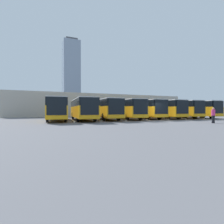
# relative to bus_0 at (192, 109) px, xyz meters

# --- Properties ---
(ground_plane) EXTENTS (600.00, 600.00, 0.00)m
(ground_plane) POSITION_rel_bus_0_xyz_m (12.81, 5.47, -1.77)
(ground_plane) COLOR #5B5B60
(bus_0) EXTENTS (3.59, 12.10, 3.16)m
(bus_0) POSITION_rel_bus_0_xyz_m (0.00, 0.00, 0.00)
(bus_0) COLOR orange
(bus_0) RESTS_ON ground_plane
(curb_divider_0) EXTENTS (0.75, 5.48, 0.15)m
(curb_divider_0) POSITION_rel_bus_0_xyz_m (1.83, 1.76, -1.69)
(curb_divider_0) COLOR #B2B2AD
(curb_divider_0) RESTS_ON ground_plane
(bus_1) EXTENTS (3.59, 12.10, 3.16)m
(bus_1) POSITION_rel_bus_0_xyz_m (3.66, -0.51, 0.00)
(bus_1) COLOR orange
(bus_1) RESTS_ON ground_plane
(curb_divider_1) EXTENTS (0.75, 5.48, 0.15)m
(curb_divider_1) POSITION_rel_bus_0_xyz_m (5.49, 1.25, -1.69)
(curb_divider_1) COLOR #B2B2AD
(curb_divider_1) RESTS_ON ground_plane
(bus_2) EXTENTS (3.59, 12.10, 3.16)m
(bus_2) POSITION_rel_bus_0_xyz_m (7.32, -0.52, 0.00)
(bus_2) COLOR orange
(bus_2) RESTS_ON ground_plane
(curb_divider_2) EXTENTS (0.75, 5.48, 0.15)m
(curb_divider_2) POSITION_rel_bus_0_xyz_m (9.15, 1.25, -1.69)
(curb_divider_2) COLOR #B2B2AD
(curb_divider_2) RESTS_ON ground_plane
(bus_3) EXTENTS (3.59, 12.10, 3.16)m
(bus_3) POSITION_rel_bus_0_xyz_m (10.99, -0.87, 0.00)
(bus_3) COLOR orange
(bus_3) RESTS_ON ground_plane
(curb_divider_3) EXTENTS (0.75, 5.48, 0.15)m
(curb_divider_3) POSITION_rel_bus_0_xyz_m (12.81, 0.90, -1.69)
(curb_divider_3) COLOR #B2B2AD
(curb_divider_3) RESTS_ON ground_plane
(bus_4) EXTENTS (3.59, 12.10, 3.16)m
(bus_4) POSITION_rel_bus_0_xyz_m (14.65, -0.71, 0.00)
(bus_4) COLOR orange
(bus_4) RESTS_ON ground_plane
(curb_divider_4) EXTENTS (0.75, 5.48, 0.15)m
(curb_divider_4) POSITION_rel_bus_0_xyz_m (16.48, 1.05, -1.69)
(curb_divider_4) COLOR #B2B2AD
(curb_divider_4) RESTS_ON ground_plane
(bus_5) EXTENTS (3.59, 12.10, 3.16)m
(bus_5) POSITION_rel_bus_0_xyz_m (18.31, -0.69, 0.00)
(bus_5) COLOR orange
(bus_5) RESTS_ON ground_plane
(curb_divider_5) EXTENTS (0.75, 5.48, 0.15)m
(curb_divider_5) POSITION_rel_bus_0_xyz_m (20.14, 1.07, -1.69)
(curb_divider_5) COLOR #B2B2AD
(curb_divider_5) RESTS_ON ground_plane
(bus_6) EXTENTS (3.59, 12.10, 3.16)m
(bus_6) POSITION_rel_bus_0_xyz_m (21.97, -0.23, 0.00)
(bus_6) COLOR orange
(bus_6) RESTS_ON ground_plane
(curb_divider_6) EXTENTS (0.75, 5.48, 0.15)m
(curb_divider_6) POSITION_rel_bus_0_xyz_m (23.80, 1.53, -1.69)
(curb_divider_6) COLOR #B2B2AD
(curb_divider_6) RESTS_ON ground_plane
(bus_7) EXTENTS (3.59, 12.10, 3.16)m
(bus_7) POSITION_rel_bus_0_xyz_m (25.63, -0.92, 0.00)
(bus_7) COLOR orange
(bus_7) RESTS_ON ground_plane
(pedestrian) EXTENTS (0.43, 0.42, 1.83)m
(pedestrian) POSITION_rel_bus_0_xyz_m (9.33, 11.52, -0.79)
(pedestrian) COLOR black
(pedestrian) RESTS_ON ground_plane
(station_building) EXTENTS (43.85, 13.57, 5.40)m
(station_building) POSITION_rel_bus_0_xyz_m (12.81, -18.60, 0.96)
(station_building) COLOR #A8A399
(station_building) RESTS_ON ground_plane
(office_tower) EXTENTS (16.03, 16.03, 71.63)m
(office_tower) POSITION_rel_bus_0_xyz_m (-2.92, -150.74, 33.44)
(office_tower) COLOR #7F8EA3
(office_tower) RESTS_ON ground_plane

